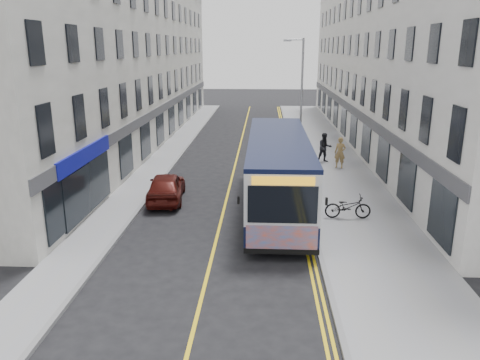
# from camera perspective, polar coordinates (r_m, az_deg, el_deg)

# --- Properties ---
(ground) EXTENTS (140.00, 140.00, 0.00)m
(ground) POSITION_cam_1_polar(r_m,az_deg,el_deg) (18.32, -3.15, -8.19)
(ground) COLOR black
(ground) RESTS_ON ground
(pavement_east) EXTENTS (4.50, 64.00, 0.12)m
(pavement_east) POSITION_cam_1_polar(r_m,az_deg,el_deg) (29.89, 11.32, 1.26)
(pavement_east) COLOR gray
(pavement_east) RESTS_ON ground
(pavement_west) EXTENTS (2.00, 64.00, 0.12)m
(pavement_west) POSITION_cam_1_polar(r_m,az_deg,el_deg) (30.35, -10.20, 1.54)
(pavement_west) COLOR gray
(pavement_west) RESTS_ON ground
(kerb_east) EXTENTS (0.18, 64.00, 0.13)m
(kerb_east) POSITION_cam_1_polar(r_m,az_deg,el_deg) (29.64, 7.01, 1.34)
(kerb_east) COLOR slate
(kerb_east) RESTS_ON ground
(kerb_west) EXTENTS (0.18, 64.00, 0.13)m
(kerb_west) POSITION_cam_1_polar(r_m,az_deg,el_deg) (30.13, -8.34, 1.54)
(kerb_west) COLOR slate
(kerb_west) RESTS_ON ground
(road_centre_line) EXTENTS (0.12, 64.00, 0.01)m
(road_centre_line) POSITION_cam_1_polar(r_m,az_deg,el_deg) (29.63, -0.73, 1.34)
(road_centre_line) COLOR yellow
(road_centre_line) RESTS_ON ground
(road_dbl_yellow_inner) EXTENTS (0.10, 64.00, 0.01)m
(road_dbl_yellow_inner) POSITION_cam_1_polar(r_m,az_deg,el_deg) (29.62, 6.14, 1.24)
(road_dbl_yellow_inner) COLOR yellow
(road_dbl_yellow_inner) RESTS_ON ground
(road_dbl_yellow_outer) EXTENTS (0.10, 64.00, 0.01)m
(road_dbl_yellow_outer) POSITION_cam_1_polar(r_m,az_deg,el_deg) (29.64, 6.53, 1.23)
(road_dbl_yellow_outer) COLOR yellow
(road_dbl_yellow_outer) RESTS_ON ground
(terrace_east) EXTENTS (6.00, 46.00, 13.00)m
(terrace_east) POSITION_cam_1_polar(r_m,az_deg,el_deg) (38.84, 17.86, 13.77)
(terrace_east) COLOR silver
(terrace_east) RESTS_ON ground
(terrace_west) EXTENTS (6.00, 46.00, 13.00)m
(terrace_west) POSITION_cam_1_polar(r_m,az_deg,el_deg) (39.16, -13.55, 14.10)
(terrace_west) COLOR silver
(terrace_west) RESTS_ON ground
(streetlamp) EXTENTS (1.32, 0.18, 8.00)m
(streetlamp) POSITION_cam_1_polar(r_m,az_deg,el_deg) (30.86, 7.36, 10.06)
(streetlamp) COLOR #9B9DA4
(streetlamp) RESTS_ON ground
(city_bus) EXTENTS (2.78, 11.93, 3.47)m
(city_bus) POSITION_cam_1_polar(r_m,az_deg,el_deg) (22.08, 4.64, 1.24)
(city_bus) COLOR black
(city_bus) RESTS_ON ground
(bicycle) EXTENTS (2.03, 0.72, 1.06)m
(bicycle) POSITION_cam_1_polar(r_m,az_deg,el_deg) (21.28, 13.02, -3.20)
(bicycle) COLOR black
(bicycle) RESTS_ON pavement_east
(pedestrian_near) EXTENTS (0.83, 0.69, 1.94)m
(pedestrian_near) POSITION_cam_1_polar(r_m,az_deg,el_deg) (29.96, 12.10, 3.28)
(pedestrian_near) COLOR olive
(pedestrian_near) RESTS_ON pavement_east
(pedestrian_far) EXTENTS (1.06, 0.90, 1.92)m
(pedestrian_far) POSITION_cam_1_polar(r_m,az_deg,el_deg) (31.32, 10.29, 3.91)
(pedestrian_far) COLOR black
(pedestrian_far) RESTS_ON pavement_east
(car_white) EXTENTS (1.86, 4.49, 1.45)m
(car_white) POSITION_cam_1_polar(r_m,az_deg,el_deg) (37.21, 5.00, 5.43)
(car_white) COLOR white
(car_white) RESTS_ON ground
(car_maroon) EXTENTS (2.10, 4.39, 1.45)m
(car_maroon) POSITION_cam_1_polar(r_m,az_deg,el_deg) (23.72, -8.99, -0.81)
(car_maroon) COLOR #48100C
(car_maroon) RESTS_ON ground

